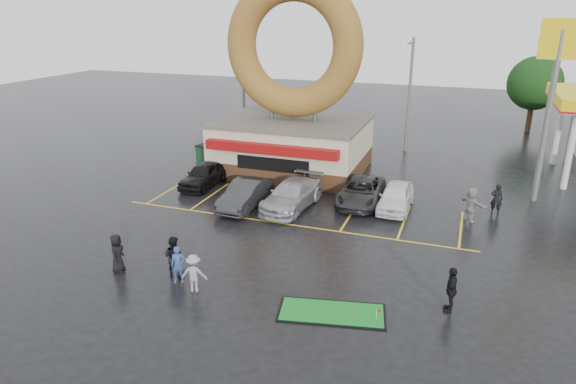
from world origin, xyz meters
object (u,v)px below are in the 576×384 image
(shell_sign, at_px, (554,78))
(car_grey, at_px, (361,191))
(putting_green, at_px, (332,313))
(car_black, at_px, (204,175))
(dumpster, at_px, (210,155))
(streetlight_left, at_px, (243,86))
(car_dgrey, at_px, (245,194))
(donut_shop, at_px, (293,109))
(car_silver, at_px, (292,195))
(person_cameraman, at_px, (451,289))
(streetlight_mid, at_px, (409,93))
(car_white, at_px, (396,197))
(person_blue, at_px, (178,265))

(shell_sign, relative_size, car_grey, 2.02)
(shell_sign, xyz_separation_m, putting_green, (-8.37, -16.16, -7.34))
(car_black, height_order, dumpster, car_black)
(dumpster, bearing_deg, streetlight_left, 106.48)
(car_dgrey, bearing_deg, car_grey, 27.04)
(donut_shop, height_order, car_silver, donut_shop)
(car_dgrey, bearing_deg, person_cameraman, -30.03)
(car_dgrey, distance_m, car_silver, 2.73)
(streetlight_mid, height_order, car_black, streetlight_mid)
(car_silver, distance_m, car_grey, 4.25)
(donut_shop, distance_m, dumpster, 7.50)
(streetlight_left, bearing_deg, donut_shop, -44.78)
(shell_sign, height_order, car_dgrey, shell_sign)
(shell_sign, height_order, dumpster, shell_sign)
(shell_sign, relative_size, car_white, 2.40)
(car_black, bearing_deg, car_silver, -14.19)
(person_blue, bearing_deg, donut_shop, 66.00)
(shell_sign, xyz_separation_m, car_white, (-7.77, -4.31, -6.63))
(car_grey, xyz_separation_m, putting_green, (1.52, -12.16, -0.70))
(car_black, xyz_separation_m, car_silver, (6.75, -1.75, 0.02))
(shell_sign, distance_m, car_dgrey, 18.79)
(streetlight_mid, bearing_deg, car_grey, -93.96)
(shell_sign, xyz_separation_m, dumpster, (-22.43, 0.42, -6.73))
(streetlight_left, relative_size, putting_green, 2.04)
(donut_shop, distance_m, car_white, 10.46)
(car_grey, distance_m, person_cameraman, 11.88)
(car_silver, relative_size, car_grey, 1.04)
(car_silver, distance_m, person_cameraman, 12.50)
(car_silver, distance_m, person_blue, 10.03)
(dumpster, distance_m, putting_green, 21.75)
(person_blue, distance_m, person_cameraman, 11.18)
(car_dgrey, relative_size, car_grey, 0.91)
(car_white, bearing_deg, car_silver, -162.11)
(shell_sign, bearing_deg, car_dgrey, -156.64)
(car_black, distance_m, dumpster, 5.29)
(putting_green, bearing_deg, car_silver, 117.38)
(donut_shop, bearing_deg, person_blue, -87.25)
(streetlight_mid, height_order, person_cameraman, streetlight_mid)
(streetlight_left, height_order, putting_green, streetlight_left)
(car_black, xyz_separation_m, dumpster, (-2.14, 4.84, -0.12))
(car_black, distance_m, car_silver, 6.97)
(streetlight_left, relative_size, car_grey, 1.72)
(streetlight_left, height_order, dumpster, streetlight_left)
(streetlight_left, bearing_deg, person_cameraman, -49.77)
(car_black, bearing_deg, streetlight_left, 102.73)
(donut_shop, height_order, car_white, donut_shop)
(shell_sign, distance_m, car_white, 11.09)
(dumpster, bearing_deg, car_grey, -7.28)
(car_black, bearing_deg, putting_green, -44.22)
(car_grey, bearing_deg, person_blue, -115.62)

